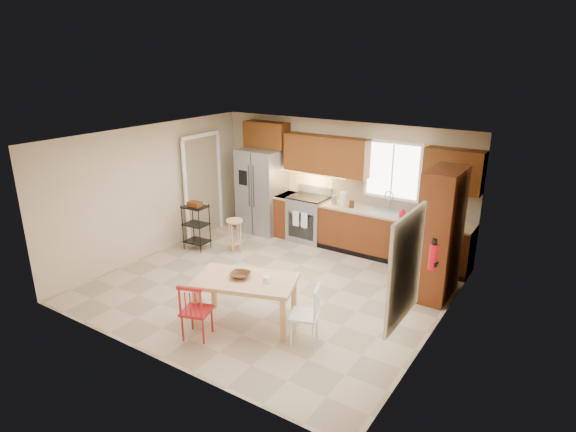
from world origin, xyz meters
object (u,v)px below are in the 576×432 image
Objects in this scene: soap_bottle at (402,212)px; chair_white at (304,314)px; chair_red at (196,310)px; table_jar at (267,281)px; refrigerator at (262,191)px; pantry at (441,234)px; table_bowl at (240,278)px; bar_stool at (235,236)px; utility_cart at (196,227)px; range_stove at (309,219)px; dining_table at (246,302)px; fire_extinguisher at (433,257)px.

chair_white is (-0.14, -3.22, -0.58)m from soap_bottle.
chair_red reaches higher than table_jar.
refrigerator is 16.39× the size of table_jar.
chair_red is at bearing 99.38° from chair_white.
table_bowl is at bearing -131.88° from pantry.
bar_stool is (-1.48, 2.66, -0.09)m from chair_red.
soap_bottle reaches higher than utility_cart.
range_stove is at bearing 161.71° from pantry.
table_jar is at bearing -68.99° from range_stove.
refrigerator is 4.34m from chair_red.
chair_red is at bearing -137.22° from dining_table.
soap_bottle is at bearing -21.35° from chair_white.
table_jar is (-1.93, -1.23, -0.37)m from fire_extinguisher.
range_stove is 1.10× the size of chair_white.
fire_extinguisher reaches higher than chair_red.
fire_extinguisher is at bearing -8.69° from utility_cart.
pantry is 2.26× the size of utility_cart.
chair_white is (-1.29, -1.27, -0.68)m from fire_extinguisher.
pantry is at bearing 30.41° from dining_table.
fire_extinguisher is 0.39× the size of utility_cart.
soap_bottle is at bearing 136.55° from pantry.
chair_white reaches higher than bar_stool.
bar_stool is (-0.89, -1.35, -0.13)m from range_stove.
chair_white is at bearing -40.51° from bar_stool.
chair_white is at bearing -46.85° from refrigerator.
chair_white is at bearing -115.10° from pantry.
fire_extinguisher is at bearing 29.59° from table_bowl.
dining_table is 2.72m from bar_stool.
soap_bottle is 3.49m from table_bowl.
soap_bottle is 4.01m from utility_cart.
soap_bottle is 3.51m from dining_table.
table_jar is 3.32m from utility_cart.
table_jar is 0.17× the size of bar_stool.
range_stove is at bearing 10.88° from chair_white.
range_stove is at bearing 79.50° from chair_red.
refrigerator is 6.31× the size of table_bowl.
dining_table is 4.94× the size of table_bowl.
refrigerator is 5.06× the size of fire_extinguisher.
dining_table is 0.74m from chair_red.
fire_extinguisher is (3.18, -2.04, 0.64)m from range_stove.
table_bowl is at bearing -54.42° from bar_stool.
fire_extinguisher is at bearing -59.47° from soap_bottle.
table_bowl is (0.85, -3.36, 0.24)m from range_stove.
dining_table is 0.37m from table_bowl.
fire_extinguisher is 4.20m from bar_stool.
soap_bottle is 0.09× the size of pantry.
chair_red is 0.90× the size of utility_cart.
range_stove is at bearing 177.60° from soap_bottle.
pantry reaches higher than dining_table.
fire_extinguisher is at bearing 11.64° from dining_table.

